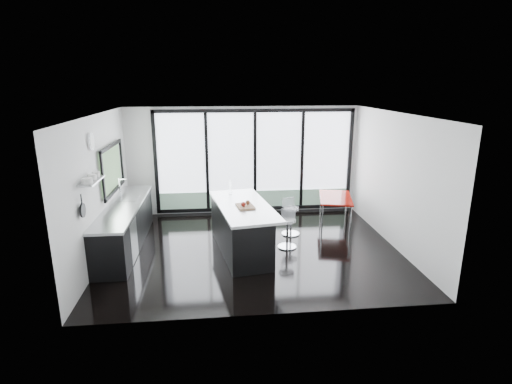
{
  "coord_description": "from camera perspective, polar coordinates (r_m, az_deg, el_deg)",
  "views": [
    {
      "loc": [
        -0.75,
        -7.77,
        3.4
      ],
      "look_at": [
        0.1,
        0.3,
        1.15
      ],
      "focal_mm": 28.0,
      "sensor_mm": 36.0,
      "label": 1
    }
  ],
  "objects": [
    {
      "name": "counter_cabinets",
      "position": [
        8.89,
        -18.2,
        -4.6
      ],
      "size": [
        0.69,
        3.24,
        1.36
      ],
      "color": "black",
      "rests_on": "floor"
    },
    {
      "name": "ceiling",
      "position": [
        7.83,
        -0.51,
        11.1
      ],
      "size": [
        6.0,
        5.0,
        0.0
      ],
      "primitive_type": "cube",
      "color": "white",
      "rests_on": "wall_back"
    },
    {
      "name": "floor",
      "position": [
        8.51,
        -0.46,
        -8.04
      ],
      "size": [
        6.0,
        5.0,
        0.0
      ],
      "primitive_type": "cube",
      "color": "black",
      "rests_on": "ground"
    },
    {
      "name": "wall_back",
      "position": [
        10.5,
        -0.31,
        3.8
      ],
      "size": [
        6.0,
        0.09,
        2.8
      ],
      "color": "silver",
      "rests_on": "ground"
    },
    {
      "name": "wall_front",
      "position": [
        5.69,
        1.97,
        -5.09
      ],
      "size": [
        6.0,
        0.0,
        2.8
      ],
      "primitive_type": "cube",
      "color": "silver",
      "rests_on": "ground"
    },
    {
      "name": "bar_stool_near",
      "position": [
        8.47,
        4.49,
        -5.94
      ],
      "size": [
        0.48,
        0.48,
        0.62
      ],
      "primitive_type": "cylinder",
      "rotation": [
        0.0,
        0.0,
        -0.28
      ],
      "color": "silver",
      "rests_on": "floor"
    },
    {
      "name": "bar_stool_far",
      "position": [
        9.18,
        5.0,
        -4.13
      ],
      "size": [
        0.52,
        0.52,
        0.65
      ],
      "primitive_type": "cylinder",
      "rotation": [
        0.0,
        0.0,
        0.33
      ],
      "color": "silver",
      "rests_on": "floor"
    },
    {
      "name": "wall_right",
      "position": [
        8.86,
        19.23,
        1.57
      ],
      "size": [
        0.0,
        5.0,
        2.8
      ],
      "primitive_type": "cube",
      "color": "silver",
      "rests_on": "ground"
    },
    {
      "name": "wall_left",
      "position": [
        8.54,
        -20.96,
        2.04
      ],
      "size": [
        0.26,
        5.0,
        2.8
      ],
      "color": "silver",
      "rests_on": "ground"
    },
    {
      "name": "island",
      "position": [
        8.26,
        -2.31,
        -5.06
      ],
      "size": [
        1.38,
        2.54,
        1.28
      ],
      "color": "black",
      "rests_on": "floor"
    },
    {
      "name": "red_table",
      "position": [
        9.98,
        11.19,
        -2.61
      ],
      "size": [
        1.03,
        1.44,
        0.7
      ],
      "primitive_type": "cube",
      "rotation": [
        0.0,
        0.0,
        -0.24
      ],
      "color": "maroon",
      "rests_on": "floor"
    }
  ]
}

